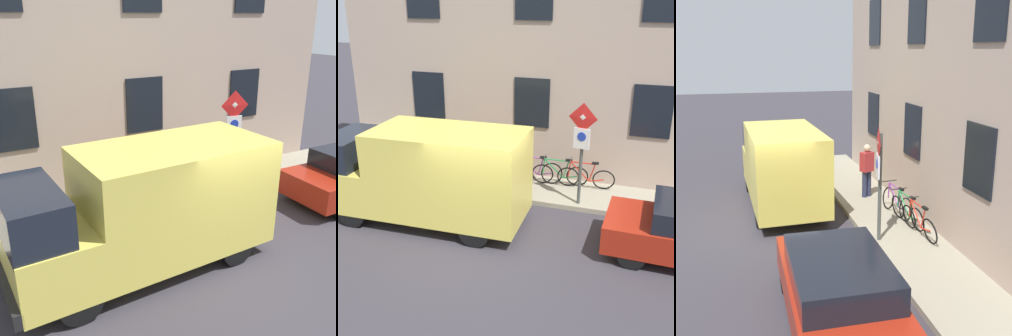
% 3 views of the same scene
% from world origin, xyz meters
% --- Properties ---
extents(ground_plane, '(80.00, 80.00, 0.00)m').
position_xyz_m(ground_plane, '(0.00, 0.00, 0.00)').
color(ground_plane, '#363339').
extents(sidewalk_slab, '(1.87, 14.74, 0.14)m').
position_xyz_m(sidewalk_slab, '(3.30, 0.00, 0.07)').
color(sidewalk_slab, gray).
rests_on(sidewalk_slab, ground_plane).
extents(building_facade, '(0.75, 12.74, 7.83)m').
position_xyz_m(building_facade, '(4.58, 0.00, 3.92)').
color(building_facade, tan).
rests_on(building_facade, ground_plane).
extents(sign_post_stacked, '(0.19, 0.55, 2.74)m').
position_xyz_m(sign_post_stacked, '(2.58, -1.83, 1.98)').
color(sign_post_stacked, '#474C47').
rests_on(sign_post_stacked, sidewalk_slab).
extents(delivery_van, '(2.16, 5.39, 2.50)m').
position_xyz_m(delivery_van, '(0.67, 1.74, 1.33)').
color(delivery_van, '#E4D155').
rests_on(delivery_van, ground_plane).
extents(bicycle_red, '(0.46, 1.72, 0.89)m').
position_xyz_m(bicycle_red, '(3.69, -1.85, 0.51)').
color(bicycle_red, black).
rests_on(bicycle_red, sidewalk_slab).
extents(bicycle_green, '(0.47, 1.71, 0.89)m').
position_xyz_m(bicycle_green, '(3.69, -1.06, 0.51)').
color(bicycle_green, black).
rests_on(bicycle_green, sidewalk_slab).
extents(bicycle_purple, '(0.46, 1.72, 0.89)m').
position_xyz_m(bicycle_purple, '(3.69, -0.28, 0.51)').
color(bicycle_purple, black).
rests_on(bicycle_purple, sidewalk_slab).
extents(pedestrian, '(0.47, 0.40, 1.72)m').
position_xyz_m(pedestrian, '(3.34, 1.48, 1.07)').
color(pedestrian, '#262B47').
rests_on(pedestrian, sidewalk_slab).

